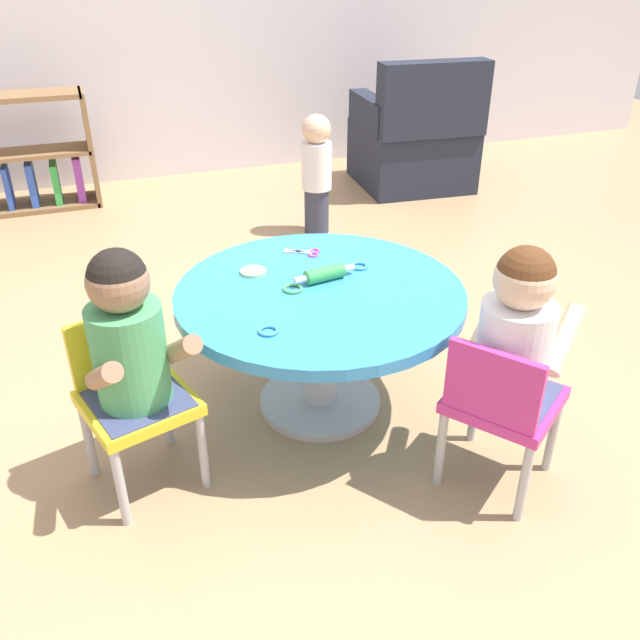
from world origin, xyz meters
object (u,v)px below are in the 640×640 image
seated_child_left (127,336)px  seated_child_right (517,331)px  bookshelf_low (16,162)px  craft_scissors (307,252)px  child_chair_right (501,403)px  toddler_standing (317,171)px  craft_table (320,316)px  armchair_dark (415,141)px  child_chair_left (133,395)px  rolling_pin (325,274)px

seated_child_left → seated_child_right: (1.03, -0.34, 0.00)m
seated_child_right → bookshelf_low: (-1.46, 3.09, -0.23)m
craft_scissors → bookshelf_low: bearing=116.3°
bookshelf_low → child_chair_right: bearing=-65.4°
child_chair_right → toddler_standing: toddler_standing is taller
bookshelf_low → seated_child_left: bearing=-81.2°
craft_table → seated_child_right: (0.39, -0.54, 0.16)m
armchair_dark → craft_scissors: (-1.39, -1.85, 0.17)m
craft_table → seated_child_right: bearing=-53.8°
craft_table → bookshelf_low: bearing=112.6°
child_chair_left → craft_table: bearing=13.7°
seated_child_left → toddler_standing: seated_child_left is taller
child_chair_left → armchair_dark: size_ratio=0.63×
seated_child_right → bookshelf_low: bearing=115.2°
craft_scissors → child_chair_right: bearing=-70.2°
seated_child_left → craft_scissors: seated_child_left is taller
child_chair_right → seated_child_right: seated_child_right is taller
bookshelf_low → toddler_standing: size_ratio=1.38×
bookshelf_low → toddler_standing: bookshelf_low is taller
toddler_standing → craft_scissors: (-0.49, -1.29, 0.12)m
armchair_dark → rolling_pin: bearing=-124.0°
bookshelf_low → armchair_dark: 2.54m
seated_child_right → armchair_dark: size_ratio=0.60×
bookshelf_low → armchair_dark: armchair_dark is taller
child_chair_right → rolling_pin: size_ratio=2.33×
toddler_standing → armchair_dark: bearing=32.1°
child_chair_right → seated_child_right: (0.03, 0.02, 0.23)m
bookshelf_low → seated_child_right: bearing=-64.8°
seated_child_right → toddler_standing: 2.13m
child_chair_right → craft_scissors: bearing=109.8°
seated_child_left → child_chair_right: bearing=-20.1°
toddler_standing → rolling_pin: 1.61m
seated_child_left → rolling_pin: bearing=20.5°
child_chair_right → armchair_dark: (1.09, 2.71, 0.00)m
seated_child_left → bookshelf_low: size_ratio=0.55×
rolling_pin → bookshelf_low: bearing=113.8°
child_chair_right → armchair_dark: 2.92m
child_chair_left → craft_scissors: bearing=32.7°
armchair_dark → craft_scissors: 2.32m
bookshelf_low → craft_scissors: size_ratio=6.56×
seated_child_right → child_chair_right: bearing=-144.2°
seated_child_right → rolling_pin: (-0.36, 0.59, -0.03)m
seated_child_right → craft_scissors: size_ratio=3.60×
child_chair_right → bookshelf_low: bookshelf_low is taller
craft_table → seated_child_right: 0.68m
toddler_standing → rolling_pin: toddler_standing is taller
child_chair_left → seated_child_right: bearing=-20.0°
seated_child_left → toddler_standing: bearing=56.4°
rolling_pin → armchair_dark: bearing=56.0°
bookshelf_low → craft_scissors: (1.12, -2.26, 0.18)m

